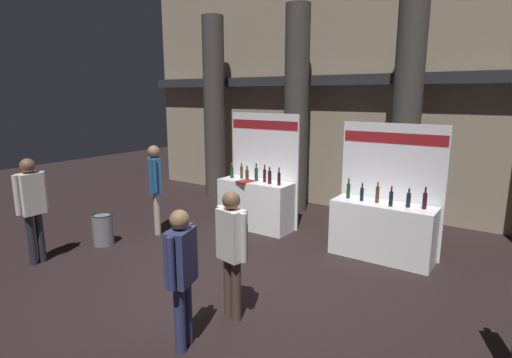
{
  "coord_description": "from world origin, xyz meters",
  "views": [
    {
      "loc": [
        3.45,
        -4.57,
        2.81
      ],
      "look_at": [
        -0.31,
        0.88,
        1.42
      ],
      "focal_mm": 28.35,
      "sensor_mm": 36.0,
      "label": 1
    }
  ],
  "objects_px": {
    "visitor_2": "(32,201)",
    "visitor_4": "(232,245)",
    "exhibitor_booth_1": "(383,225)",
    "visitor_1": "(155,181)",
    "exhibitor_booth_0": "(257,199)",
    "trash_bin": "(103,229)",
    "visitor_0": "(182,269)"
  },
  "relations": [
    {
      "from": "trash_bin",
      "to": "visitor_4",
      "type": "height_order",
      "value": "visitor_4"
    },
    {
      "from": "exhibitor_booth_0",
      "to": "visitor_1",
      "type": "bearing_deg",
      "value": -134.96
    },
    {
      "from": "visitor_2",
      "to": "visitor_4",
      "type": "bearing_deg",
      "value": 97.26
    },
    {
      "from": "visitor_0",
      "to": "visitor_4",
      "type": "height_order",
      "value": "visitor_4"
    },
    {
      "from": "trash_bin",
      "to": "visitor_2",
      "type": "bearing_deg",
      "value": -97.82
    },
    {
      "from": "exhibitor_booth_0",
      "to": "visitor_4",
      "type": "distance_m",
      "value": 3.66
    },
    {
      "from": "visitor_2",
      "to": "visitor_4",
      "type": "xyz_separation_m",
      "value": [
        3.79,
        0.5,
        -0.09
      ]
    },
    {
      "from": "exhibitor_booth_0",
      "to": "visitor_2",
      "type": "xyz_separation_m",
      "value": [
        -1.99,
        -3.67,
        0.46
      ]
    },
    {
      "from": "trash_bin",
      "to": "visitor_0",
      "type": "xyz_separation_m",
      "value": [
        3.55,
        -1.45,
        0.66
      ]
    },
    {
      "from": "trash_bin",
      "to": "visitor_4",
      "type": "relative_size",
      "value": 0.35
    },
    {
      "from": "trash_bin",
      "to": "exhibitor_booth_1",
      "type": "bearing_deg",
      "value": 27.63
    },
    {
      "from": "exhibitor_booth_0",
      "to": "visitor_2",
      "type": "height_order",
      "value": "exhibitor_booth_0"
    },
    {
      "from": "exhibitor_booth_1",
      "to": "visitor_0",
      "type": "relative_size",
      "value": 1.44
    },
    {
      "from": "exhibitor_booth_1",
      "to": "visitor_2",
      "type": "bearing_deg",
      "value": -143.06
    },
    {
      "from": "exhibitor_booth_0",
      "to": "visitor_1",
      "type": "xyz_separation_m",
      "value": [
        -1.47,
        -1.47,
        0.48
      ]
    },
    {
      "from": "visitor_1",
      "to": "visitor_4",
      "type": "relative_size",
      "value": 1.09
    },
    {
      "from": "exhibitor_booth_1",
      "to": "visitor_1",
      "type": "height_order",
      "value": "exhibitor_booth_1"
    },
    {
      "from": "exhibitor_booth_0",
      "to": "exhibitor_booth_1",
      "type": "height_order",
      "value": "exhibitor_booth_0"
    },
    {
      "from": "exhibitor_booth_0",
      "to": "exhibitor_booth_1",
      "type": "relative_size",
      "value": 1.04
    },
    {
      "from": "visitor_0",
      "to": "visitor_1",
      "type": "bearing_deg",
      "value": -146.23
    },
    {
      "from": "exhibitor_booth_0",
      "to": "visitor_0",
      "type": "bearing_deg",
      "value": -66.5
    },
    {
      "from": "visitor_4",
      "to": "visitor_1",
      "type": "bearing_deg",
      "value": -14.74
    },
    {
      "from": "exhibitor_booth_0",
      "to": "visitor_2",
      "type": "bearing_deg",
      "value": -118.54
    },
    {
      "from": "exhibitor_booth_1",
      "to": "visitor_4",
      "type": "distance_m",
      "value": 3.22
    },
    {
      "from": "exhibitor_booth_0",
      "to": "visitor_1",
      "type": "distance_m",
      "value": 2.14
    },
    {
      "from": "visitor_0",
      "to": "visitor_2",
      "type": "height_order",
      "value": "visitor_2"
    },
    {
      "from": "visitor_4",
      "to": "visitor_2",
      "type": "bearing_deg",
      "value": 20.16
    },
    {
      "from": "exhibitor_booth_1",
      "to": "trash_bin",
      "type": "bearing_deg",
      "value": -152.37
    },
    {
      "from": "trash_bin",
      "to": "visitor_2",
      "type": "height_order",
      "value": "visitor_2"
    },
    {
      "from": "exhibitor_booth_1",
      "to": "visitor_1",
      "type": "xyz_separation_m",
      "value": [
        -4.21,
        -1.37,
        0.51
      ]
    },
    {
      "from": "exhibitor_booth_0",
      "to": "exhibitor_booth_1",
      "type": "xyz_separation_m",
      "value": [
        2.74,
        -0.11,
        -0.03
      ]
    },
    {
      "from": "visitor_0",
      "to": "trash_bin",
      "type": "bearing_deg",
      "value": -130.62
    }
  ]
}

